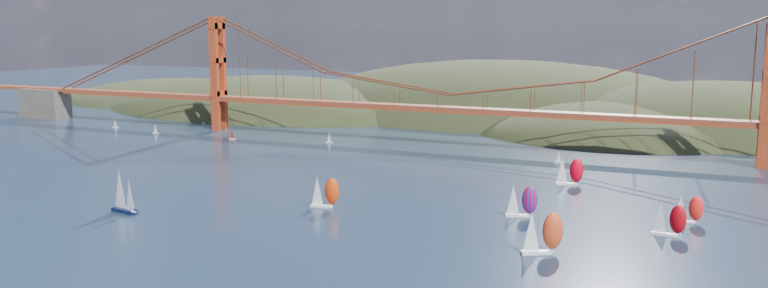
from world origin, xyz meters
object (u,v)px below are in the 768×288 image
racer_2 (669,219)px  racer_5 (569,171)px  sloop_navy (123,191)px  racer_3 (688,208)px  racer_rwb (521,200)px  racer_1 (542,232)px  racer_0 (324,192)px

racer_2 → racer_5: 59.65m
sloop_navy → racer_3: size_ratio=1.62×
racer_rwb → sloop_navy: bearing=-175.4°
sloop_navy → racer_1: (114.60, 9.30, -0.87)m
racer_3 → racer_2: bearing=-111.0°
sloop_navy → racer_2: size_ratio=1.49×
racer_0 → racer_rwb: bearing=4.0°
racer_1 → racer_2: size_ratio=1.19×
racer_1 → racer_rwb: (-12.20, 30.65, -0.53)m
racer_3 → racer_rwb: racer_rwb is taller
sloop_navy → racer_1: bearing=14.7°
racer_1 → racer_rwb: size_ratio=1.11×
racer_0 → racer_1: (66.08, -18.28, 0.52)m
racer_2 → racer_rwb: (-37.75, 3.28, 0.29)m
sloop_navy → racer_rwb: sloop_navy is taller
racer_2 → racer_rwb: size_ratio=0.94×
racer_3 → sloop_navy: bearing=-166.6°
racer_0 → racer_5: (58.37, 58.61, 0.08)m
racer_2 → racer_rwb: bearing=178.3°
racer_0 → racer_3: racer_0 is taller
racer_rwb → racer_1: bearing=-85.0°
racer_0 → racer_5: size_ratio=0.98×
sloop_navy → racer_5: 137.31m
racer_1 → racer_3: 51.57m
racer_0 → racer_2: (91.63, 9.09, -0.31)m
racer_5 → racer_rwb: size_ratio=1.02×
racer_2 → racer_5: (-33.26, 49.51, 0.39)m
racer_0 → sloop_navy: bearing=-159.3°
racer_3 → racer_5: (-37.17, 34.57, 0.75)m
racer_1 → racer_rwb: bearing=83.6°
racer_1 → racer_5: 77.27m
racer_2 → racer_3: (3.91, 14.94, -0.36)m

